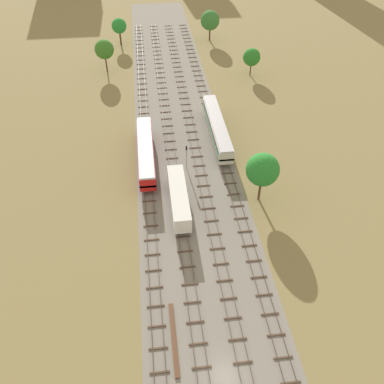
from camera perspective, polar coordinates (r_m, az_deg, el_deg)
ground_plane at (r=89.91m, az=-1.92°, el=9.58°), size 480.00×480.00×0.00m
ballast_bed at (r=89.91m, az=-1.92°, el=9.59°), size 18.90×176.00×0.01m
track_far_left at (r=90.48m, az=-6.75°, el=9.63°), size 2.40×126.00×0.29m
track_left at (r=90.56m, az=-3.57°, el=9.87°), size 2.40×126.00×0.29m
track_centre_left at (r=90.90m, az=-0.40°, el=10.09°), size 2.40×126.00×0.29m
track_centre at (r=91.51m, az=2.74°, el=10.27°), size 2.40×126.00×0.29m
freight_boxcar_left_nearest at (r=66.83m, az=-1.89°, el=-0.75°), size 2.87×14.00×3.60m
diesel_railcar_far_left_near at (r=77.29m, az=-6.56°, el=5.74°), size 2.96×20.50×3.80m
passenger_coach_centre_mid at (r=84.16m, az=3.57°, el=9.21°), size 2.96×22.00×3.80m
signal_post_nearest at (r=74.76m, az=-0.80°, el=5.40°), size 0.28×0.47×5.29m
lineside_tree_0 at (r=66.96m, az=9.98°, el=3.13°), size 5.60×5.60×9.30m
lineside_tree_1 at (r=131.13m, az=-10.30°, el=22.14°), size 4.37×4.37×7.80m
lineside_tree_2 at (r=132.52m, az=2.57°, el=23.12°), size 5.75×5.75×8.94m
lineside_tree_3 at (r=113.58m, az=-12.33°, el=19.13°), size 4.98×4.98×8.57m
lineside_tree_4 at (r=110.82m, az=8.45°, el=18.37°), size 4.50×4.50×7.12m
spare_rail_bundle at (r=53.65m, az=-2.60°, el=-20.00°), size 0.60×10.00×0.24m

